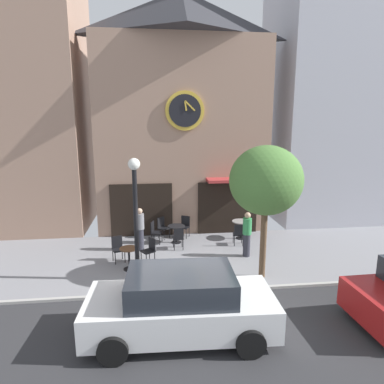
# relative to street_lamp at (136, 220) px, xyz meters

# --- Properties ---
(ground_plane) EXTENTS (27.29, 10.39, 0.13)m
(ground_plane) POSITION_rel_street_lamp_xyz_m (1.40, -0.97, -1.97)
(ground_plane) COLOR gray
(clock_building) EXTENTS (7.54, 3.78, 10.31)m
(clock_building) POSITION_rel_street_lamp_xyz_m (1.90, 5.45, 3.37)
(clock_building) COLOR #9E7A66
(clock_building) RESTS_ON ground_plane
(neighbor_building_left) EXTENTS (5.04, 4.84, 12.08)m
(neighbor_building_left) POSITION_rel_street_lamp_xyz_m (-5.03, 6.64, 4.09)
(neighbor_building_left) COLOR #9E7A66
(neighbor_building_left) RESTS_ON ground_plane
(neighbor_building_right) EXTENTS (6.99, 4.76, 14.41)m
(neighbor_building_right) POSITION_rel_street_lamp_xyz_m (10.06, 6.60, 5.25)
(neighbor_building_right) COLOR #B2B2BC
(neighbor_building_right) RESTS_ON ground_plane
(street_lamp) EXTENTS (0.36, 0.36, 3.83)m
(street_lamp) POSITION_rel_street_lamp_xyz_m (0.00, 0.00, 0.00)
(street_lamp) COLOR black
(street_lamp) RESTS_ON ground_plane
(street_tree) EXTENTS (2.24, 2.02, 4.20)m
(street_tree) POSITION_rel_street_lamp_xyz_m (3.93, -0.25, 1.17)
(street_tree) COLOR brown
(street_tree) RESTS_ON ground_plane
(cafe_table_center) EXTENTS (0.62, 0.62, 0.76)m
(cafe_table_center) POSITION_rel_street_lamp_xyz_m (-0.31, 0.78, -1.45)
(cafe_table_center) COLOR black
(cafe_table_center) RESTS_ON ground_plane
(cafe_table_leftmost) EXTENTS (0.70, 0.70, 0.72)m
(cafe_table_leftmost) POSITION_rel_street_lamp_xyz_m (1.43, 3.15, -1.44)
(cafe_table_leftmost) COLOR black
(cafe_table_leftmost) RESTS_ON ground_plane
(cafe_table_center_left) EXTENTS (0.77, 0.77, 0.77)m
(cafe_table_center_left) POSITION_rel_street_lamp_xyz_m (4.19, 3.33, -1.38)
(cafe_table_center_left) COLOR black
(cafe_table_center_left) RESTS_ON ground_plane
(cafe_chair_right_end) EXTENTS (0.41, 0.41, 0.90)m
(cafe_chair_right_end) POSITION_rel_street_lamp_xyz_m (1.46, 2.36, -1.42)
(cafe_chair_right_end) COLOR black
(cafe_chair_right_end) RESTS_ON ground_plane
(cafe_chair_corner) EXTENTS (0.50, 0.50, 0.90)m
(cafe_chair_corner) POSITION_rel_street_lamp_xyz_m (0.55, 3.20, -1.42)
(cafe_chair_corner) COLOR black
(cafe_chair_corner) RESTS_ON ground_plane
(cafe_chair_outer) EXTENTS (0.57, 0.57, 0.90)m
(cafe_chair_outer) POSITION_rel_street_lamp_xyz_m (0.88, 3.78, -1.42)
(cafe_chair_outer) COLOR black
(cafe_chair_outer) RESTS_ON ground_plane
(cafe_chair_mid_row) EXTENTS (0.52, 0.52, 0.90)m
(cafe_chair_mid_row) POSITION_rel_street_lamp_xyz_m (-0.76, 1.53, -1.42)
(cafe_chair_mid_row) COLOR black
(cafe_chair_mid_row) RESTS_ON ground_plane
(cafe_chair_by_entrance) EXTENTS (0.44, 0.44, 0.90)m
(cafe_chair_by_entrance) POSITION_rel_street_lamp_xyz_m (3.88, 2.53, -1.42)
(cafe_chair_by_entrance) COLOR black
(cafe_chair_by_entrance) RESTS_ON ground_plane
(cafe_chair_near_lamp) EXTENTS (0.55, 0.55, 0.90)m
(cafe_chair_near_lamp) POSITION_rel_street_lamp_xyz_m (0.37, 1.24, -1.42)
(cafe_chair_near_lamp) COLOR black
(cafe_chair_near_lamp) RESTS_ON ground_plane
(cafe_chair_near_tree) EXTENTS (0.54, 0.54, 0.90)m
(cafe_chair_near_tree) POSITION_rel_street_lamp_xyz_m (1.84, 3.84, -1.42)
(cafe_chair_near_tree) COLOR black
(cafe_chair_near_tree) RESTS_ON ground_plane
(pedestrian_grey) EXTENTS (0.41, 0.41, 1.67)m
(pedestrian_grey) POSITION_rel_street_lamp_xyz_m (-0.00, 2.50, -1.09)
(pedestrian_grey) COLOR #2D2D38
(pedestrian_grey) RESTS_ON ground_plane
(pedestrian_green) EXTENTS (0.45, 0.45, 1.67)m
(pedestrian_green) POSITION_rel_street_lamp_xyz_m (3.90, 1.45, -1.09)
(pedestrian_green) COLOR #2D2D38
(pedestrian_green) RESTS_ON ground_plane
(parked_car_white) EXTENTS (4.37, 2.15, 1.55)m
(parked_car_white) POSITION_rel_street_lamp_xyz_m (1.12, -2.89, -1.19)
(parked_car_white) COLOR white
(parked_car_white) RESTS_ON ground_plane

